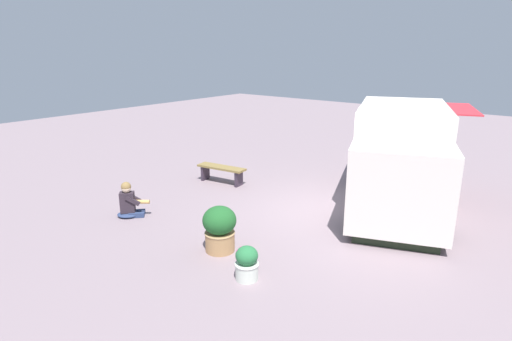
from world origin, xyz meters
name	(u,v)px	position (x,y,z in m)	size (l,w,h in m)	color
ground_plane	(332,213)	(0.00, 0.00, 0.00)	(40.00, 40.00, 0.00)	gray
food_truck	(400,160)	(1.55, -1.00, 1.19)	(5.69, 3.80, 2.47)	white
person_customer	(129,202)	(-3.18, 3.71, 0.35)	(0.73, 0.75, 0.86)	navy
planter_flowering_near	(247,263)	(-3.65, -0.31, 0.31)	(0.43, 0.43, 0.62)	silver
planter_flowering_far	(220,228)	(-3.14, 0.79, 0.49)	(0.67, 0.67, 0.93)	#AC8051
plaza_bench	(221,171)	(0.11, 3.76, 0.37)	(0.60, 1.56, 0.50)	olive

